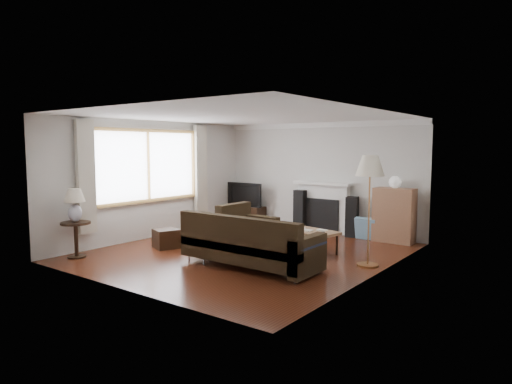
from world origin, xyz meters
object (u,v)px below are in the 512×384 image
Objects in this scene: coffee_table at (309,241)px; sectional_sofa at (250,242)px; floor_lamp at (369,211)px; tv_stand at (247,215)px; bookshelf at (394,215)px; side_table at (76,240)px.

sectional_sofa is at bearing -88.73° from coffee_table.
floor_lamp is at bearing 38.23° from sectional_sofa.
bookshelf reaches higher than tv_stand.
floor_lamp is (0.34, -2.11, 0.35)m from bookshelf.
floor_lamp reaches higher than side_table.
bookshelf is 0.44× the size of sectional_sofa.
sectional_sofa is 1.99m from floor_lamp.
sectional_sofa is (-1.17, -3.30, -0.15)m from bookshelf.
tv_stand is at bearing 153.22° from floor_lamp.
tv_stand is 0.84× the size of coffee_table.
sectional_sofa is at bearing -109.59° from bookshelf.
coffee_table is (2.85, -1.81, -0.02)m from tv_stand.
floor_lamp is 2.85× the size of side_table.
floor_lamp is (1.27, -0.27, 0.70)m from coffee_table.
coffee_table is at bearing 80.45° from sectional_sofa.
bookshelf is 2.16m from floor_lamp.
coffee_table is 0.59× the size of floor_lamp.
side_table is (-2.84, -1.34, -0.09)m from sectional_sofa.
floor_lamp reaches higher than sectional_sofa.
side_table is at bearing -92.86° from tv_stand.
sectional_sofa reaches higher than tv_stand.
sectional_sofa is at bearing 25.37° from side_table.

